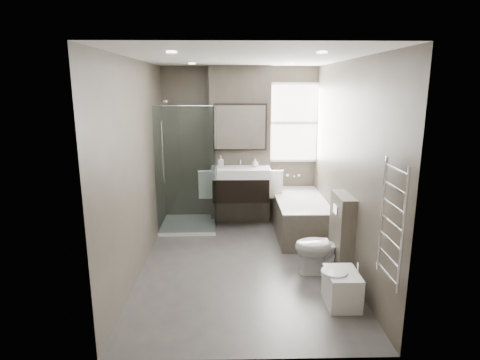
{
  "coord_description": "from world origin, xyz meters",
  "views": [
    {
      "loc": [
        -0.15,
        -4.89,
        2.29
      ],
      "look_at": [
        -0.04,
        0.15,
        1.1
      ],
      "focal_mm": 30.0,
      "sensor_mm": 36.0,
      "label": 1
    }
  ],
  "objects_px": {
    "toilet": "(322,247)",
    "bidet": "(341,287)",
    "vanity": "(241,183)",
    "bathtub": "(300,214)"
  },
  "relations": [
    {
      "from": "toilet",
      "to": "bidet",
      "type": "bearing_deg",
      "value": 3.51
    },
    {
      "from": "vanity",
      "to": "toilet",
      "type": "relative_size",
      "value": 1.38
    },
    {
      "from": "bathtub",
      "to": "toilet",
      "type": "distance_m",
      "value": 1.38
    },
    {
      "from": "vanity",
      "to": "bidet",
      "type": "distance_m",
      "value": 2.71
    },
    {
      "from": "bathtub",
      "to": "bidet",
      "type": "height_order",
      "value": "bathtub"
    },
    {
      "from": "bathtub",
      "to": "toilet",
      "type": "height_order",
      "value": "toilet"
    },
    {
      "from": "bathtub",
      "to": "bidet",
      "type": "relative_size",
      "value": 3.32
    },
    {
      "from": "bathtub",
      "to": "toilet",
      "type": "bearing_deg",
      "value": -88.13
    },
    {
      "from": "vanity",
      "to": "bathtub",
      "type": "xyz_separation_m",
      "value": [
        0.92,
        -0.33,
        -0.43
      ]
    },
    {
      "from": "toilet",
      "to": "bidet",
      "type": "height_order",
      "value": "toilet"
    }
  ]
}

